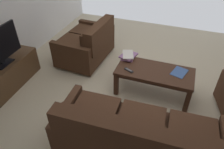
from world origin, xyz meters
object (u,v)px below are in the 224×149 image
Objects in this scene: coffee_table at (154,74)px; loose_magazine at (179,72)px; tv_stand at (8,76)px; book_stack at (128,56)px; sofa_main at (137,138)px; tv_remote at (129,70)px; loveseat_near at (87,44)px.

loose_magazine reaches higher than coffee_table.
book_stack is at bearing -154.05° from tv_stand.
loose_magazine is (-0.33, -1.36, 0.10)m from sofa_main.
loose_magazine is at bearing -163.31° from tv_remote.
book_stack is at bearing -171.90° from loose_magazine.
book_stack reaches higher than tv_remote.
tv_stand reaches higher than loose_magazine.
coffee_table is 7.54× the size of tv_remote.
loveseat_near is at bearing -178.21° from loose_magazine.
sofa_main is 1.61m from book_stack.
coffee_table is at bearing -88.02° from sofa_main.
loveseat_near is 7.45× the size of tv_remote.
loose_magazine is at bearing 171.20° from book_stack.
sofa_main reaches higher than tv_stand.
tv_stand reaches higher than coffee_table.
tv_remote is 0.57× the size of loose_magazine.
loose_magazine is at bearing -164.28° from tv_stand.
tv_stand is at bearing 54.13° from loveseat_near.
tv_stand is (0.93, 1.28, -0.12)m from loveseat_near.
tv_stand is 7.83× the size of tv_remote.
tv_remote reaches higher than coffee_table.
book_stack is 2.09× the size of tv_remote.
sofa_main is 1.28m from coffee_table.
coffee_table is 0.43m from tv_remote.
coffee_table is 4.33× the size of loose_magazine.
tv_remote is at bearing -164.65° from tv_stand.
book_stack reaches higher than tv_stand.
coffee_table is (-1.48, 0.59, 0.03)m from loveseat_near.
loveseat_near is 1.92m from loose_magazine.
sofa_main is at bearing -86.67° from loose_magazine.
book_stack is 1.20× the size of loose_magazine.
loose_magazine is (-2.78, -0.78, 0.23)m from tv_stand.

